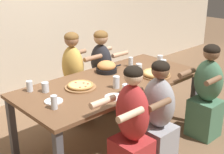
{
  "coord_description": "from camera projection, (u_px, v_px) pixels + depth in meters",
  "views": [
    {
      "loc": [
        -2.29,
        -2.47,
        2.04
      ],
      "look_at": [
        0.0,
        0.0,
        0.8
      ],
      "focal_mm": 50.0,
      "sensor_mm": 36.0,
      "label": 1
    }
  ],
  "objects": [
    {
      "name": "empty_plate_b",
      "position": [
        54.0,
        101.0,
        3.07
      ],
      "size": [
        0.18,
        0.18,
        0.02
      ],
      "color": "white",
      "rests_on": "dining_table"
    },
    {
      "name": "diner_near_midleft",
      "position": [
        132.0,
        133.0,
        2.9
      ],
      "size": [
        0.51,
        0.4,
        1.2
      ],
      "rotation": [
        0.0,
        0.0,
        1.57
      ],
      "color": "#B22D2D",
      "rests_on": "ground"
    },
    {
      "name": "diner_far_midright",
      "position": [
        101.0,
        73.0,
        4.49
      ],
      "size": [
        0.51,
        0.4,
        1.16
      ],
      "rotation": [
        0.0,
        0.0,
        -1.57
      ],
      "color": "#232328",
      "rests_on": "ground"
    },
    {
      "name": "drinking_glass_g",
      "position": [
        116.0,
        83.0,
        3.4
      ],
      "size": [
        0.07,
        0.07,
        0.13
      ],
      "color": "silver",
      "rests_on": "dining_table"
    },
    {
      "name": "pizza_board_second",
      "position": [
        156.0,
        74.0,
        3.75
      ],
      "size": [
        0.35,
        0.35,
        0.06
      ],
      "color": "#996B42",
      "rests_on": "dining_table"
    },
    {
      "name": "diner_near_right",
      "position": [
        206.0,
        96.0,
        3.74
      ],
      "size": [
        0.51,
        0.4,
        1.17
      ],
      "rotation": [
        0.0,
        0.0,
        1.57
      ],
      "color": "#477556",
      "rests_on": "ground"
    },
    {
      "name": "ground_plane",
      "position": [
        112.0,
        137.0,
        3.87
      ],
      "size": [
        18.0,
        18.0,
        0.0
      ],
      "primitive_type": "plane",
      "color": "brown",
      "rests_on": "ground"
    },
    {
      "name": "drinking_glass_e",
      "position": [
        163.0,
        66.0,
        3.94
      ],
      "size": [
        0.08,
        0.08,
        0.14
      ],
      "color": "silver",
      "rests_on": "dining_table"
    },
    {
      "name": "drinking_glass_d",
      "position": [
        160.0,
        60.0,
        4.25
      ],
      "size": [
        0.08,
        0.08,
        0.1
      ],
      "color": "silver",
      "rests_on": "dining_table"
    },
    {
      "name": "skillet_bowl",
      "position": [
        107.0,
        67.0,
        3.88
      ],
      "size": [
        0.38,
        0.26,
        0.15
      ],
      "color": "black",
      "rests_on": "dining_table"
    },
    {
      "name": "dining_table",
      "position": [
        112.0,
        87.0,
        3.63
      ],
      "size": [
        2.24,
        1.02,
        0.75
      ],
      "color": "brown",
      "rests_on": "ground"
    },
    {
      "name": "drinking_glass_f",
      "position": [
        131.0,
        63.0,
        4.09
      ],
      "size": [
        0.06,
        0.06,
        0.13
      ],
      "color": "silver",
      "rests_on": "dining_table"
    },
    {
      "name": "empty_plate_a",
      "position": [
        114.0,
        97.0,
        3.17
      ],
      "size": [
        0.2,
        0.2,
        0.02
      ],
      "color": "white",
      "rests_on": "dining_table"
    },
    {
      "name": "drinking_glass_c",
      "position": [
        30.0,
        87.0,
        3.31
      ],
      "size": [
        0.07,
        0.07,
        0.12
      ],
      "color": "silver",
      "rests_on": "dining_table"
    },
    {
      "name": "cocktail_glass_blue",
      "position": [
        126.0,
        89.0,
        3.25
      ],
      "size": [
        0.08,
        0.08,
        0.13
      ],
      "color": "silver",
      "rests_on": "dining_table"
    },
    {
      "name": "drinking_glass_b",
      "position": [
        139.0,
        69.0,
        3.88
      ],
      "size": [
        0.08,
        0.08,
        0.11
      ],
      "color": "silver",
      "rests_on": "dining_table"
    },
    {
      "name": "drinking_glass_a",
      "position": [
        45.0,
        88.0,
        3.29
      ],
      "size": [
        0.08,
        0.08,
        0.11
      ],
      "color": "silver",
      "rests_on": "dining_table"
    },
    {
      "name": "diner_near_center",
      "position": [
        157.0,
        121.0,
        3.15
      ],
      "size": [
        0.51,
        0.4,
        1.17
      ],
      "rotation": [
        0.0,
        0.0,
        1.57
      ],
      "color": "#99999E",
      "rests_on": "ground"
    },
    {
      "name": "drinking_glass_h",
      "position": [
        54.0,
        103.0,
        2.91
      ],
      "size": [
        0.06,
        0.06,
        0.13
      ],
      "color": "silver",
      "rests_on": "dining_table"
    },
    {
      "name": "pizza_board_main",
      "position": [
        81.0,
        86.0,
        3.4
      ],
      "size": [
        0.34,
        0.34,
        0.05
      ],
      "color": "#996B42",
      "rests_on": "dining_table"
    },
    {
      "name": "diner_far_center",
      "position": [
        74.0,
        81.0,
        4.16
      ],
      "size": [
        0.51,
        0.4,
        1.21
      ],
      "rotation": [
        0.0,
        0.0,
        -1.57
      ],
      "color": "gold",
      "rests_on": "ground"
    }
  ]
}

